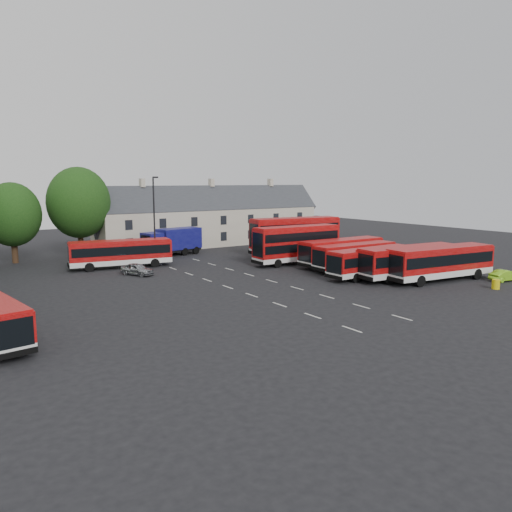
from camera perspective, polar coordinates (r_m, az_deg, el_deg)
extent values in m
plane|color=black|center=(44.65, -1.92, -4.02)|extent=(140.00, 140.00, 0.00)
cube|color=beige|center=(34.02, 10.91, -8.21)|extent=(0.15, 1.80, 0.01)
cube|color=beige|center=(36.83, 6.48, -6.80)|extent=(0.15, 1.80, 0.01)
cube|color=beige|center=(39.84, 2.72, -5.57)|extent=(0.15, 1.80, 0.01)
cube|color=beige|center=(43.01, -0.49, -4.50)|extent=(0.15, 1.80, 0.01)
cube|color=beige|center=(46.32, -3.24, -3.56)|extent=(0.15, 1.80, 0.01)
cube|color=beige|center=(49.72, -5.61, -2.74)|extent=(0.15, 1.80, 0.01)
cube|color=beige|center=(53.21, -7.68, -2.03)|extent=(0.15, 1.80, 0.01)
cube|color=beige|center=(56.76, -9.49, -1.40)|extent=(0.15, 1.80, 0.01)
cube|color=beige|center=(60.37, -11.08, -0.85)|extent=(0.15, 1.80, 0.01)
cube|color=beige|center=(37.61, 16.35, -6.78)|extent=(0.15, 1.80, 0.01)
cube|color=beige|center=(40.17, 11.93, -5.63)|extent=(0.15, 1.80, 0.01)
cube|color=beige|center=(42.95, 8.08, -4.60)|extent=(0.15, 1.80, 0.01)
cube|color=beige|center=(45.91, 4.72, -3.69)|extent=(0.15, 1.80, 0.01)
cube|color=beige|center=(49.01, 1.78, -2.87)|extent=(0.15, 1.80, 0.01)
cube|color=beige|center=(52.24, -0.79, -2.15)|extent=(0.15, 1.80, 0.01)
cube|color=beige|center=(55.57, -3.06, -1.51)|extent=(0.15, 1.80, 0.01)
cube|color=beige|center=(58.98, -5.07, -0.94)|extent=(0.15, 1.80, 0.01)
cube|color=beige|center=(62.47, -6.86, -0.43)|extent=(0.15, 1.80, 0.01)
cylinder|color=black|center=(66.01, -25.87, 0.77)|extent=(0.70, 0.70, 3.50)
ellipsoid|color=#14370F|center=(65.64, -26.10, 4.29)|extent=(6.60, 6.60, 7.59)
cylinder|color=black|center=(68.51, -19.40, 1.70)|extent=(0.70, 0.70, 4.20)
ellipsoid|color=#14370F|center=(68.14, -19.60, 5.77)|extent=(7.92, 7.92, 9.11)
cube|color=beige|center=(76.85, -5.05, 3.34)|extent=(35.00, 7.00, 5.50)
cube|color=#2D3035|center=(76.65, -5.08, 5.39)|extent=(35.70, 7.13, 7.13)
cube|color=beige|center=(71.83, -12.89, 8.16)|extent=(0.60, 0.90, 1.20)
cube|color=beige|center=(76.53, -5.12, 8.35)|extent=(0.60, 0.90, 1.20)
cube|color=beige|center=(82.44, 1.65, 8.40)|extent=(0.60, 0.90, 1.20)
cube|color=silver|center=(52.21, 20.27, -1.76)|extent=(12.19, 4.14, 0.60)
cube|color=#9B0909|center=(51.99, 20.35, -0.29)|extent=(12.19, 4.14, 2.12)
cube|color=black|center=(51.99, 20.35, -0.23)|extent=(11.72, 4.14, 1.03)
cube|color=#9B0909|center=(51.84, 20.41, 0.92)|extent=(11.94, 4.00, 0.13)
cylinder|color=black|center=(48.69, 18.26, -2.74)|extent=(1.11, 0.43, 1.09)
cylinder|color=black|center=(55.89, 21.99, -1.51)|extent=(1.11, 0.43, 1.09)
cube|color=silver|center=(52.23, 17.12, -1.63)|extent=(11.86, 3.86, 0.58)
cube|color=#9B0909|center=(52.02, 17.18, -0.19)|extent=(11.86, 3.86, 2.06)
cube|color=black|center=(52.01, 17.19, -0.14)|extent=(11.40, 3.87, 1.01)
cube|color=#9B0909|center=(51.87, 17.24, 0.99)|extent=(11.62, 3.73, 0.13)
cylinder|color=black|center=(48.88, 15.01, -2.57)|extent=(1.08, 0.41, 1.06)
cylinder|color=black|center=(55.76, 18.94, -1.39)|extent=(1.08, 0.41, 1.06)
cube|color=silver|center=(52.17, 13.05, -1.57)|extent=(10.56, 2.54, 0.53)
cube|color=#9B0909|center=(51.98, 13.09, -0.27)|extent=(10.56, 2.54, 1.87)
cube|color=black|center=(51.97, 13.09, -0.22)|extent=(10.14, 2.59, 0.91)
cube|color=#9B0909|center=(51.84, 13.13, 0.80)|extent=(10.35, 2.44, 0.11)
cylinder|color=black|center=(49.06, 11.33, -2.46)|extent=(0.96, 0.28, 0.96)
cylinder|color=black|center=(55.42, 14.54, -1.31)|extent=(0.96, 0.28, 0.96)
cube|color=silver|center=(55.90, 11.21, -0.85)|extent=(10.39, 2.61, 0.52)
cube|color=#9B0909|center=(55.72, 11.25, 0.34)|extent=(10.39, 2.61, 1.83)
cube|color=black|center=(55.71, 11.25, 0.38)|extent=(9.97, 2.66, 0.89)
cube|color=#9B0909|center=(55.59, 11.27, 1.32)|extent=(10.18, 2.51, 0.11)
cylinder|color=black|center=(52.95, 9.41, -1.61)|extent=(0.95, 0.29, 0.94)
cylinder|color=black|center=(58.98, 12.81, -0.67)|extent=(0.95, 0.29, 0.94)
cube|color=silver|center=(58.31, 9.73, -0.38)|extent=(10.99, 2.55, 0.55)
cube|color=#9B0909|center=(58.13, 9.76, 0.83)|extent=(10.99, 2.55, 1.95)
cube|color=black|center=(58.12, 9.76, 0.88)|extent=(10.55, 2.61, 0.95)
cube|color=#9B0909|center=(58.00, 9.79, 1.84)|extent=(10.77, 2.45, 0.12)
cylinder|color=black|center=(55.18, 7.88, -1.13)|extent=(1.00, 0.28, 1.00)
cylinder|color=black|center=(61.58, 11.37, -0.21)|extent=(1.00, 0.28, 1.00)
cube|color=silver|center=(59.27, 4.64, -0.14)|extent=(11.00, 2.87, 0.55)
cube|color=#9B0909|center=(59.01, 4.66, 1.72)|extent=(11.00, 2.87, 3.33)
cube|color=black|center=(59.09, 4.65, 1.09)|extent=(10.57, 2.91, 0.94)
cube|color=#9B0909|center=(58.83, 4.68, 3.37)|extent=(10.78, 2.76, 0.12)
cylinder|color=black|center=(56.40, 2.47, -0.85)|extent=(1.00, 0.31, 0.99)
cylinder|color=black|center=(62.31, 6.59, 0.00)|extent=(1.00, 0.31, 0.99)
cube|color=black|center=(58.94, 4.67, 2.34)|extent=(10.57, 2.91, 0.94)
cube|color=silver|center=(65.74, 4.48, 0.80)|extent=(12.39, 4.37, 0.61)
cube|color=#9B0909|center=(65.49, 4.50, 2.66)|extent=(12.39, 4.37, 3.69)
cube|color=black|center=(65.56, 4.49, 2.04)|extent=(11.92, 4.37, 1.05)
cube|color=#9B0909|center=(65.32, 4.52, 4.32)|extent=(12.14, 4.22, 0.13)
cylinder|color=black|center=(62.81, 2.02, 0.17)|extent=(1.13, 0.45, 1.10)
cylinder|color=black|center=(68.87, 6.72, 0.87)|extent=(1.13, 0.45, 1.10)
cube|color=black|center=(65.42, 4.51, 3.29)|extent=(11.92, 4.37, 1.05)
cylinder|color=black|center=(32.03, -24.90, -9.10)|extent=(0.38, 0.94, 0.91)
cube|color=silver|center=(58.23, -15.15, -0.56)|extent=(11.37, 4.44, 0.55)
cube|color=#9B0909|center=(58.05, -15.20, 0.67)|extent=(11.37, 4.44, 1.97)
cube|color=black|center=(58.04, -15.20, 0.72)|extent=(10.94, 4.42, 0.96)
cube|color=#9B0909|center=(57.92, -15.24, 1.68)|extent=(11.13, 4.30, 0.12)
cylinder|color=black|center=(56.73, -18.50, -1.23)|extent=(1.04, 0.46, 1.01)
cylinder|color=black|center=(60.01, -11.96, -0.45)|extent=(1.04, 0.46, 1.01)
cube|color=black|center=(66.43, -9.56, 0.61)|extent=(8.32, 3.61, 0.30)
cube|color=navy|center=(64.57, -11.78, 1.54)|extent=(2.45, 2.85, 2.42)
cube|color=black|center=(64.02, -12.51, 1.78)|extent=(0.50, 2.12, 1.21)
cube|color=navy|center=(66.91, -8.79, 1.99)|extent=(6.11, 3.55, 2.72)
cylinder|color=black|center=(63.94, -11.03, 0.13)|extent=(1.04, 0.47, 1.01)
cylinder|color=black|center=(69.15, -8.04, 0.83)|extent=(1.04, 0.47, 1.01)
imported|color=#9C9FA4|center=(53.36, -13.43, -1.48)|extent=(3.01, 3.98, 1.26)
imported|color=#88D621|center=(54.74, 26.61, -1.99)|extent=(3.54, 1.77, 1.11)
cylinder|color=#D6C20C|center=(50.33, 25.72, -2.93)|extent=(0.70, 0.70, 0.87)
cylinder|color=black|center=(59.02, -11.54, 3.88)|extent=(0.18, 0.18, 10.14)
cube|color=black|center=(58.98, -11.43, 8.81)|extent=(0.63, 0.32, 0.18)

